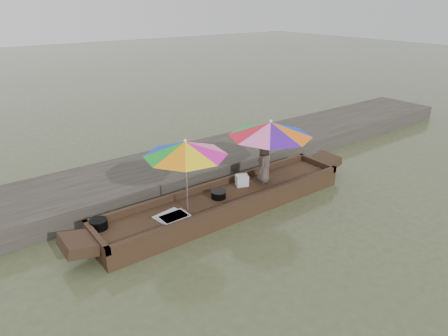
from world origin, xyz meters
TOP-DOWN VIEW (x-y plane):
  - water at (0.00, 0.00)m, footprint 80.00×80.00m
  - dock at (0.00, 2.20)m, footprint 22.00×2.20m
  - boat_hull at (0.00, 0.00)m, footprint 6.08×1.20m
  - cooking_pot at (-2.79, 0.38)m, footprint 0.34×0.34m
  - tray_crayfish at (-1.48, -0.21)m, footprint 0.60×0.42m
  - tray_scallop at (-1.51, -0.08)m, footprint 0.64×0.49m
  - charcoal_grill at (-0.20, 0.04)m, footprint 0.33×0.33m
  - supply_bag at (0.63, 0.23)m, footprint 0.34×0.31m
  - vendor at (1.15, 0.06)m, footprint 0.57×0.54m
  - umbrella_bow at (-1.02, 0.00)m, footprint 2.03×2.03m
  - umbrella_stern at (1.25, 0.00)m, footprint 2.00×2.00m

SIDE VIEW (x-z plane):
  - water at x=0.00m, z-range 0.00..0.00m
  - boat_hull at x=0.00m, z-range 0.00..0.35m
  - dock at x=0.00m, z-range 0.00..0.50m
  - tray_scallop at x=-1.51m, z-range 0.35..0.41m
  - tray_crayfish at x=-1.48m, z-range 0.35..0.44m
  - charcoal_grill at x=-0.20m, z-range 0.35..0.50m
  - cooking_pot at x=-2.79m, z-range 0.35..0.53m
  - supply_bag at x=0.63m, z-range 0.35..0.61m
  - vendor at x=1.15m, z-range 0.35..1.33m
  - umbrella_bow at x=-1.02m, z-range 0.35..1.90m
  - umbrella_stern at x=1.25m, z-range 0.35..1.90m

